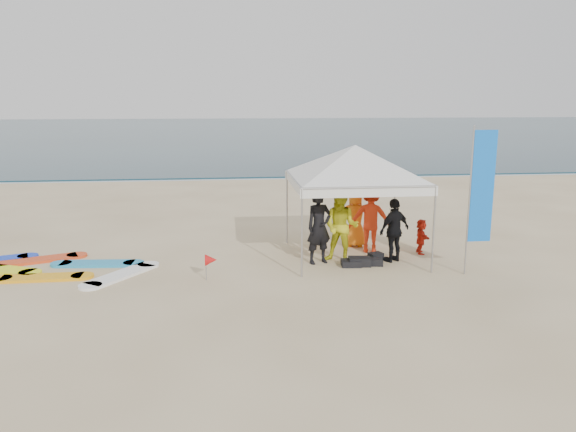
# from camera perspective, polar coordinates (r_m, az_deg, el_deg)

# --- Properties ---
(ground) EXTENTS (120.00, 120.00, 0.00)m
(ground) POSITION_cam_1_polar(r_m,az_deg,el_deg) (12.57, -2.71, -7.92)
(ground) COLOR beige
(ground) RESTS_ON ground
(ocean) EXTENTS (160.00, 84.00, 0.08)m
(ocean) POSITION_cam_1_polar(r_m,az_deg,el_deg) (71.93, -5.83, 8.57)
(ocean) COLOR #0C2633
(ocean) RESTS_ON ground
(shoreline_foam) EXTENTS (160.00, 1.20, 0.01)m
(shoreline_foam) POSITION_cam_1_polar(r_m,az_deg,el_deg) (30.31, -4.93, 3.85)
(shoreline_foam) COLOR silver
(shoreline_foam) RESTS_ON ground
(person_black_a) EXTENTS (0.82, 0.68, 1.94)m
(person_black_a) POSITION_cam_1_polar(r_m,az_deg,el_deg) (14.60, 3.18, -1.13)
(person_black_a) COLOR black
(person_black_a) RESTS_ON ground
(person_yellow) EXTENTS (1.16, 1.06, 1.93)m
(person_yellow) POSITION_cam_1_polar(r_m,az_deg,el_deg) (14.73, 5.43, -1.07)
(person_yellow) COLOR gold
(person_yellow) RESTS_ON ground
(person_orange_a) EXTENTS (1.42, 1.07, 1.95)m
(person_orange_a) POSITION_cam_1_polar(r_m,az_deg,el_deg) (15.82, 8.41, -0.18)
(person_orange_a) COLOR red
(person_orange_a) RESTS_ON ground
(person_black_b) EXTENTS (1.07, 0.83, 1.69)m
(person_black_b) POSITION_cam_1_polar(r_m,az_deg,el_deg) (15.01, 10.75, -1.43)
(person_black_b) COLOR black
(person_black_b) RESTS_ON ground
(person_orange_b) EXTENTS (0.91, 0.68, 1.69)m
(person_orange_b) POSITION_cam_1_polar(r_m,az_deg,el_deg) (16.35, 6.85, -0.21)
(person_orange_b) COLOR orange
(person_orange_b) RESTS_ON ground
(person_seated) EXTENTS (0.40, 0.94, 0.98)m
(person_seated) POSITION_cam_1_polar(r_m,az_deg,el_deg) (16.01, 13.36, -2.03)
(person_seated) COLOR red
(person_seated) RESTS_ON ground
(canopy_tent) EXTENTS (4.61, 4.61, 3.48)m
(canopy_tent) POSITION_cam_1_polar(r_m,az_deg,el_deg) (14.97, 6.86, 7.14)
(canopy_tent) COLOR #A5A5A8
(canopy_tent) RESTS_ON ground
(feather_flag) EXTENTS (0.61, 0.04, 3.63)m
(feather_flag) POSITION_cam_1_polar(r_m,az_deg,el_deg) (14.22, 19.01, 2.67)
(feather_flag) COLOR #A5A5A8
(feather_flag) RESTS_ON ground
(marker_pennant) EXTENTS (0.28, 0.28, 0.64)m
(marker_pennant) POSITION_cam_1_polar(r_m,az_deg,el_deg) (13.45, -7.84, -4.46)
(marker_pennant) COLOR #A5A5A8
(marker_pennant) RESTS_ON ground
(gear_pile) EXTENTS (1.25, 0.87, 0.22)m
(gear_pile) POSITION_cam_1_polar(r_m,az_deg,el_deg) (14.76, 7.61, -4.57)
(gear_pile) COLOR black
(gear_pile) RESTS_ON ground
(surfboard_spread) EXTENTS (5.71, 3.13, 0.07)m
(surfboard_spread) POSITION_cam_1_polar(r_m,az_deg,el_deg) (15.63, -23.64, -4.80)
(surfboard_spread) COLOR #F6A514
(surfboard_spread) RESTS_ON ground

